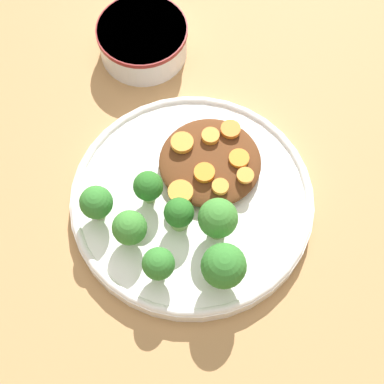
% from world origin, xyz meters
% --- Properties ---
extents(ground_plane, '(4.00, 4.00, 0.00)m').
position_xyz_m(ground_plane, '(0.00, 0.00, 0.00)').
color(ground_plane, tan).
extents(plate, '(0.27, 0.27, 0.02)m').
position_xyz_m(plate, '(0.00, 0.00, 0.01)').
color(plate, white).
rests_on(plate, ground_plane).
extents(dip_bowl, '(0.11, 0.11, 0.05)m').
position_xyz_m(dip_bowl, '(0.00, 0.23, 0.03)').
color(dip_bowl, silver).
rests_on(dip_bowl, ground_plane).
extents(stew_mound, '(0.12, 0.12, 0.02)m').
position_xyz_m(stew_mound, '(0.03, 0.03, 0.03)').
color(stew_mound, '#5B3319').
rests_on(stew_mound, plate).
extents(broccoli_floret_0, '(0.03, 0.03, 0.05)m').
position_xyz_m(broccoli_floret_0, '(-0.06, -0.08, 0.05)').
color(broccoli_floret_0, '#7FA85B').
rests_on(broccoli_floret_0, plate).
extents(broccoli_floret_1, '(0.03, 0.03, 0.04)m').
position_xyz_m(broccoli_floret_1, '(-0.02, -0.03, 0.04)').
color(broccoli_floret_1, '#7FA85B').
rests_on(broccoli_floret_1, plate).
extents(broccoli_floret_2, '(0.03, 0.03, 0.05)m').
position_xyz_m(broccoli_floret_2, '(-0.05, 0.01, 0.05)').
color(broccoli_floret_2, '#7FA85B').
rests_on(broccoli_floret_2, plate).
extents(broccoli_floret_3, '(0.05, 0.05, 0.06)m').
position_xyz_m(broccoli_floret_3, '(0.01, -0.10, 0.05)').
color(broccoli_floret_3, '#7FA85B').
rests_on(broccoli_floret_3, plate).
extents(broccoli_floret_4, '(0.04, 0.04, 0.05)m').
position_xyz_m(broccoli_floret_4, '(-0.10, 0.01, 0.05)').
color(broccoli_floret_4, '#7FA85B').
rests_on(broccoli_floret_4, plate).
extents(broccoli_floret_5, '(0.04, 0.04, 0.05)m').
position_xyz_m(broccoli_floret_5, '(-0.08, -0.03, 0.05)').
color(broccoli_floret_5, '#7FA85B').
rests_on(broccoli_floret_5, plate).
extents(broccoli_floret_6, '(0.04, 0.04, 0.06)m').
position_xyz_m(broccoli_floret_6, '(0.01, -0.05, 0.05)').
color(broccoli_floret_6, '#759E51').
rests_on(broccoli_floret_6, plate).
extents(carrot_slice_0, '(0.02, 0.02, 0.01)m').
position_xyz_m(carrot_slice_0, '(0.02, 0.02, 0.04)').
color(carrot_slice_0, orange).
rests_on(carrot_slice_0, stew_mound).
extents(carrot_slice_1, '(0.03, 0.03, 0.00)m').
position_xyz_m(carrot_slice_1, '(-0.01, 0.00, 0.04)').
color(carrot_slice_1, orange).
rests_on(carrot_slice_1, stew_mound).
extents(carrot_slice_2, '(0.02, 0.02, 0.00)m').
position_xyz_m(carrot_slice_2, '(0.06, -0.00, 0.04)').
color(carrot_slice_2, orange).
rests_on(carrot_slice_2, stew_mound).
extents(carrot_slice_3, '(0.03, 0.03, 0.01)m').
position_xyz_m(carrot_slice_3, '(0.01, 0.06, 0.04)').
color(carrot_slice_3, orange).
rests_on(carrot_slice_3, stew_mound).
extents(carrot_slice_4, '(0.02, 0.02, 0.00)m').
position_xyz_m(carrot_slice_4, '(0.06, 0.02, 0.04)').
color(carrot_slice_4, orange).
rests_on(carrot_slice_4, stew_mound).
extents(carrot_slice_5, '(0.02, 0.02, 0.01)m').
position_xyz_m(carrot_slice_5, '(0.06, 0.06, 0.04)').
color(carrot_slice_5, orange).
rests_on(carrot_slice_5, stew_mound).
extents(carrot_slice_6, '(0.02, 0.02, 0.01)m').
position_xyz_m(carrot_slice_6, '(0.04, 0.06, 0.04)').
color(carrot_slice_6, orange).
rests_on(carrot_slice_6, stew_mound).
extents(carrot_slice_7, '(0.02, 0.02, 0.01)m').
position_xyz_m(carrot_slice_7, '(0.03, -0.01, 0.04)').
color(carrot_slice_7, orange).
rests_on(carrot_slice_7, stew_mound).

